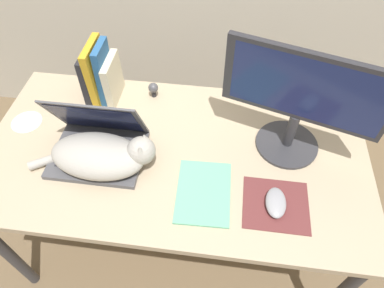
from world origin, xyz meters
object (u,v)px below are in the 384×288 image
(webcam, at_px, (153,88))
(notepad, at_px, (204,192))
(laptop, at_px, (98,143))
(external_monitor, at_px, (301,100))
(book_row, at_px, (100,75))
(cd_disc, at_px, (27,122))
(computer_mouse, at_px, (276,203))
(cat, at_px, (102,155))

(webcam, bearing_deg, notepad, -59.80)
(laptop, relative_size, external_monitor, 0.63)
(laptop, xyz_separation_m, book_row, (-0.07, 0.30, 0.07))
(laptop, bearing_deg, cd_disc, 162.50)
(laptop, height_order, notepad, laptop)
(laptop, distance_m, external_monitor, 0.72)
(computer_mouse, distance_m, book_row, 0.84)
(computer_mouse, height_order, webcam, webcam)
(webcam, bearing_deg, book_row, -172.92)
(book_row, bearing_deg, cd_disc, -144.49)
(notepad, distance_m, webcam, 0.52)
(laptop, height_order, computer_mouse, laptop)
(laptop, relative_size, cd_disc, 2.74)
(external_monitor, xyz_separation_m, computer_mouse, (-0.05, -0.27, -0.21))
(external_monitor, distance_m, cd_disc, 1.05)
(external_monitor, xyz_separation_m, webcam, (-0.55, 0.20, -0.19))
(computer_mouse, xyz_separation_m, notepad, (-0.24, 0.02, -0.01))
(cat, relative_size, notepad, 1.78)
(computer_mouse, relative_size, notepad, 0.45)
(external_monitor, distance_m, notepad, 0.44)
(cat, xyz_separation_m, cd_disc, (-0.38, 0.17, -0.06))
(notepad, bearing_deg, webcam, 120.20)
(cat, distance_m, notepad, 0.37)
(laptop, distance_m, cat, 0.07)
(computer_mouse, relative_size, book_row, 0.45)
(laptop, distance_m, book_row, 0.31)
(cat, relative_size, computer_mouse, 3.97)
(book_row, height_order, webcam, book_row)
(laptop, bearing_deg, cat, -58.35)
(webcam, bearing_deg, computer_mouse, -43.05)
(external_monitor, relative_size, cd_disc, 4.31)
(cat, bearing_deg, external_monitor, 15.67)
(book_row, bearing_deg, notepad, -42.26)
(external_monitor, xyz_separation_m, cd_disc, (-1.02, -0.01, -0.23))
(cd_disc, bearing_deg, external_monitor, 0.83)
(external_monitor, distance_m, book_row, 0.78)
(external_monitor, height_order, notepad, external_monitor)
(laptop, bearing_deg, computer_mouse, -12.74)
(computer_mouse, xyz_separation_m, webcam, (-0.50, 0.47, 0.02))
(notepad, relative_size, cd_disc, 2.13)
(cd_disc, bearing_deg, cat, -24.01)
(book_row, relative_size, cd_disc, 2.11)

